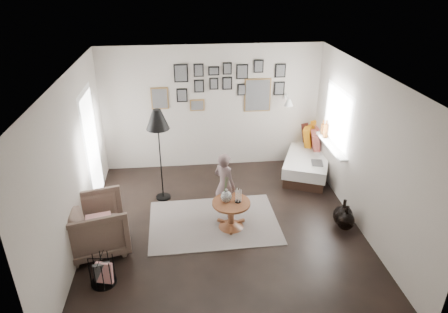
{
  "coord_description": "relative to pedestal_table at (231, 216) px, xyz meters",
  "views": [
    {
      "loc": [
        -0.6,
        -5.45,
        4.01
      ],
      "look_at": [
        0.05,
        0.5,
        1.1
      ],
      "focal_mm": 32.0,
      "sensor_mm": 36.0,
      "label": 1
    }
  ],
  "objects": [
    {
      "name": "demijohn_large",
      "position": [
        1.88,
        -0.14,
        -0.04
      ],
      "size": [
        0.33,
        0.33,
        0.49
      ],
      "color": "black",
      "rests_on": "ground"
    },
    {
      "name": "wall_sconce",
      "position": [
        1.43,
        2.1,
        1.23
      ],
      "size": [
        0.18,
        0.36,
        0.16
      ],
      "color": "white",
      "rests_on": "wall_back"
    },
    {
      "name": "ground",
      "position": [
        -0.12,
        -0.03,
        -0.23
      ],
      "size": [
        4.8,
        4.8,
        0.0
      ],
      "primitive_type": "plane",
      "color": "black",
      "rests_on": "ground"
    },
    {
      "name": "armchair_cushion",
      "position": [
        -2.07,
        -0.26,
        0.25
      ],
      "size": [
        0.45,
        0.46,
        0.17
      ],
      "primitive_type": "cube",
      "rotation": [
        -0.21,
        0.0,
        0.22
      ],
      "color": "white",
      "rests_on": "armchair"
    },
    {
      "name": "candles",
      "position": [
        0.11,
        0.0,
        0.38
      ],
      "size": [
        0.11,
        0.11,
        0.23
      ],
      "color": "black",
      "rests_on": "pedestal_table"
    },
    {
      "name": "vase",
      "position": [
        -0.08,
        0.02,
        0.4
      ],
      "size": [
        0.18,
        0.18,
        0.45
      ],
      "color": "black",
      "rests_on": "pedestal_table"
    },
    {
      "name": "ceiling",
      "position": [
        -0.12,
        -0.03,
        2.37
      ],
      "size": [
        4.8,
        4.8,
        0.0
      ],
      "primitive_type": "plane",
      "rotation": [
        3.14,
        0.0,
        0.0
      ],
      "color": "white",
      "rests_on": "wall_back"
    },
    {
      "name": "daybed",
      "position": [
        1.88,
        1.96,
        0.07
      ],
      "size": [
        1.51,
        2.1,
        0.95
      ],
      "rotation": [
        0.0,
        0.0,
        -0.4
      ],
      "color": "black",
      "rests_on": "ground"
    },
    {
      "name": "armchair",
      "position": [
        -2.1,
        -0.31,
        0.19
      ],
      "size": [
        1.11,
        1.09,
        0.84
      ],
      "primitive_type": "imported",
      "rotation": [
        0.0,
        0.0,
        1.82
      ],
      "color": "brown",
      "rests_on": "ground"
    },
    {
      "name": "gallery_wall",
      "position": [
        0.17,
        2.35,
        1.51
      ],
      "size": [
        2.74,
        0.03,
        1.08
      ],
      "color": "brown",
      "rests_on": "wall_back"
    },
    {
      "name": "magazine_basket",
      "position": [
        -1.92,
        -1.1,
        -0.02
      ],
      "size": [
        0.36,
        0.36,
        0.42
      ],
      "rotation": [
        0.0,
        0.0,
        -0.09
      ],
      "color": "black",
      "rests_on": "ground"
    },
    {
      "name": "wall_right",
      "position": [
        2.13,
        -0.03,
        1.07
      ],
      "size": [
        0.0,
        4.8,
        4.8
      ],
      "primitive_type": "plane",
      "rotation": [
        1.57,
        0.0,
        -1.57
      ],
      "color": "#ABA296",
      "rests_on": "ground"
    },
    {
      "name": "wall_front",
      "position": [
        -0.12,
        -2.43,
        1.07
      ],
      "size": [
        4.5,
        0.0,
        4.5
      ],
      "primitive_type": "plane",
      "rotation": [
        -1.57,
        0.0,
        0.0
      ],
      "color": "#ABA296",
      "rests_on": "ground"
    },
    {
      "name": "demijohn_small",
      "position": [
        1.88,
        -0.26,
        -0.06
      ],
      "size": [
        0.29,
        0.29,
        0.45
      ],
      "color": "black",
      "rests_on": "ground"
    },
    {
      "name": "wall_back",
      "position": [
        -0.12,
        2.37,
        1.07
      ],
      "size": [
        4.5,
        0.0,
        4.5
      ],
      "primitive_type": "plane",
      "rotation": [
        1.57,
        0.0,
        0.0
      ],
      "color": "#ABA296",
      "rests_on": "ground"
    },
    {
      "name": "window_right",
      "position": [
        2.06,
        1.31,
        0.7
      ],
      "size": [
        0.15,
        1.32,
        1.3
      ],
      "color": "white",
      "rests_on": "wall_right"
    },
    {
      "name": "wall_left",
      "position": [
        -2.37,
        -0.03,
        1.07
      ],
      "size": [
        0.0,
        4.8,
        4.8
      ],
      "primitive_type": "plane",
      "rotation": [
        1.57,
        0.0,
        1.57
      ],
      "color": "#ABA296",
      "rests_on": "ground"
    },
    {
      "name": "rug",
      "position": [
        -0.28,
        0.16,
        -0.22
      ],
      "size": [
        2.21,
        1.57,
        0.01
      ],
      "primitive_type": "cube",
      "rotation": [
        0.0,
        0.0,
        0.02
      ],
      "color": "#C0B2A9",
      "rests_on": "ground"
    },
    {
      "name": "child",
      "position": [
        -0.07,
        0.38,
        0.37
      ],
      "size": [
        0.51,
        0.51,
        1.19
      ],
      "primitive_type": "imported",
      "rotation": [
        0.0,
        0.0,
        2.32
      ],
      "color": "#644F4F",
      "rests_on": "ground"
    },
    {
      "name": "floor_lamp",
      "position": [
        -1.16,
        1.07,
        1.29
      ],
      "size": [
        0.41,
        0.41,
        1.76
      ],
      "rotation": [
        0.0,
        0.0,
        -0.08
      ],
      "color": "black",
      "rests_on": "ground"
    },
    {
      "name": "door_left",
      "position": [
        -2.35,
        1.17,
        0.82
      ],
      "size": [
        0.0,
        2.14,
        2.14
      ],
      "color": "white",
      "rests_on": "wall_left"
    },
    {
      "name": "magazine_on_daybed",
      "position": [
        1.88,
        1.32,
        0.22
      ],
      "size": [
        0.27,
        0.33,
        0.02
      ],
      "primitive_type": "cube",
      "rotation": [
        0.0,
        0.0,
        -0.22
      ],
      "color": "black",
      "rests_on": "daybed"
    },
    {
      "name": "pedestal_table",
      "position": [
        0.0,
        0.0,
        0.0
      ],
      "size": [
        0.63,
        0.63,
        0.49
      ],
      "rotation": [
        0.0,
        0.0,
        0.14
      ],
      "color": "brown",
      "rests_on": "ground"
    }
  ]
}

